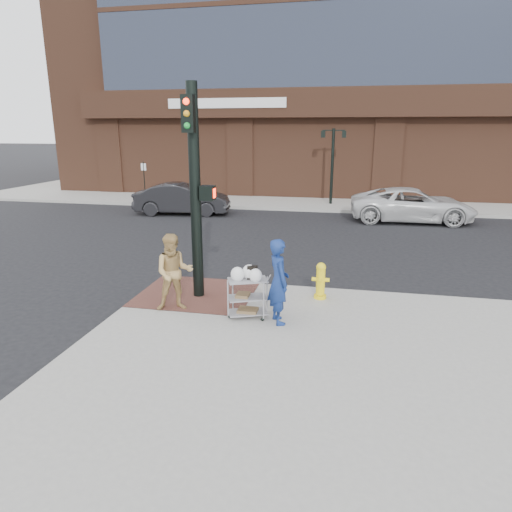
% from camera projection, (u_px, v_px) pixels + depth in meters
% --- Properties ---
extents(ground, '(220.00, 220.00, 0.00)m').
position_uv_depth(ground, '(209.00, 315.00, 10.50)').
color(ground, black).
rests_on(ground, ground).
extents(sidewalk_far, '(65.00, 36.00, 0.15)m').
position_uv_depth(sidewalk_far, '(466.00, 179.00, 38.21)').
color(sidewalk_far, gray).
rests_on(sidewalk_far, ground).
extents(brick_curb_ramp, '(2.80, 2.40, 0.01)m').
position_uv_depth(brick_curb_ramp, '(196.00, 293.00, 11.42)').
color(brick_curb_ramp, '#4E2A24').
rests_on(brick_curb_ramp, sidewalk_near).
extents(lamp_post, '(1.32, 0.22, 4.00)m').
position_uv_depth(lamp_post, '(333.00, 158.00, 24.49)').
color(lamp_post, black).
rests_on(lamp_post, sidewalk_far).
extents(parking_sign, '(0.05, 0.05, 2.20)m').
position_uv_depth(parking_sign, '(144.00, 181.00, 25.97)').
color(parking_sign, black).
rests_on(parking_sign, sidewalk_far).
extents(traffic_signal_pole, '(0.61, 0.51, 5.00)m').
position_uv_depth(traffic_signal_pole, '(196.00, 187.00, 10.56)').
color(traffic_signal_pole, black).
rests_on(traffic_signal_pole, sidewalk_near).
extents(woman_blue, '(0.69, 0.79, 1.82)m').
position_uv_depth(woman_blue, '(279.00, 281.00, 9.52)').
color(woman_blue, navy).
rests_on(woman_blue, sidewalk_near).
extents(pedestrian_tan, '(1.04, 0.94, 1.77)m').
position_uv_depth(pedestrian_tan, '(174.00, 272.00, 10.21)').
color(pedestrian_tan, tan).
rests_on(pedestrian_tan, sidewalk_near).
extents(sedan_dark, '(4.84, 2.26, 1.54)m').
position_uv_depth(sedan_dark, '(182.00, 199.00, 22.68)').
color(sedan_dark, black).
rests_on(sedan_dark, ground).
extents(minivan_white, '(5.61, 2.73, 1.54)m').
position_uv_depth(minivan_white, '(412.00, 205.00, 20.87)').
color(minivan_white, silver).
rests_on(minivan_white, ground).
extents(utility_cart, '(0.95, 0.74, 1.16)m').
position_uv_depth(utility_cart, '(248.00, 294.00, 9.90)').
color(utility_cart, gray).
rests_on(utility_cart, sidewalk_near).
extents(fire_hydrant, '(0.42, 0.30, 0.90)m').
position_uv_depth(fire_hydrant, '(321.00, 280.00, 11.00)').
color(fire_hydrant, yellow).
rests_on(fire_hydrant, sidewalk_near).
extents(newsbox_red, '(0.53, 0.51, 1.02)m').
position_uv_depth(newsbox_red, '(179.00, 193.00, 25.61)').
color(newsbox_red, red).
rests_on(newsbox_red, sidewalk_far).
extents(newsbox_yellow, '(0.42, 0.38, 0.94)m').
position_uv_depth(newsbox_yellow, '(184.00, 194.00, 25.39)').
color(newsbox_yellow, '#FFFB1C').
rests_on(newsbox_yellow, sidewalk_far).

